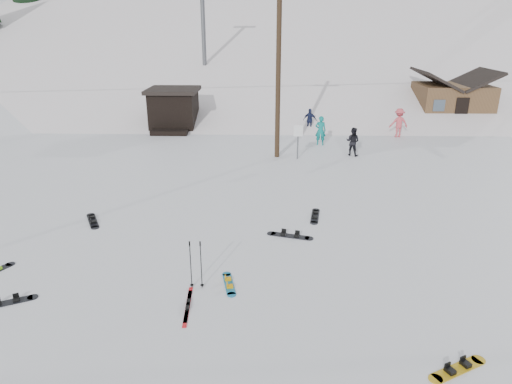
{
  "coord_description": "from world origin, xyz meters",
  "views": [
    {
      "loc": [
        1.53,
        -10.23,
        6.94
      ],
      "look_at": [
        1.11,
        4.62,
        1.4
      ],
      "focal_mm": 32.0,
      "sensor_mm": 36.0,
      "label": 1
    }
  ],
  "objects_px": {
    "utility_pole": "(278,69)",
    "hero_snowboard": "(229,284)",
    "hero_skis": "(188,306)",
    "cabin": "(451,101)"
  },
  "relations": [
    {
      "from": "cabin",
      "to": "utility_pole",
      "type": "bearing_deg",
      "value": -142.44
    },
    {
      "from": "utility_pole",
      "to": "cabin",
      "type": "height_order",
      "value": "utility_pole"
    },
    {
      "from": "utility_pole",
      "to": "cabin",
      "type": "bearing_deg",
      "value": 37.56
    },
    {
      "from": "hero_snowboard",
      "to": "hero_skis",
      "type": "distance_m",
      "value": 1.47
    },
    {
      "from": "utility_pole",
      "to": "cabin",
      "type": "distance_m",
      "value": 16.71
    },
    {
      "from": "utility_pole",
      "to": "hero_skis",
      "type": "relative_size",
      "value": 5.05
    },
    {
      "from": "hero_snowboard",
      "to": "hero_skis",
      "type": "xyz_separation_m",
      "value": [
        -0.98,
        -1.1,
        0.0
      ]
    },
    {
      "from": "utility_pole",
      "to": "hero_snowboard",
      "type": "relative_size",
      "value": 6.81
    },
    {
      "from": "cabin",
      "to": "hero_snowboard",
      "type": "relative_size",
      "value": 4.08
    },
    {
      "from": "cabin",
      "to": "hero_skis",
      "type": "bearing_deg",
      "value": -122.68
    }
  ]
}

